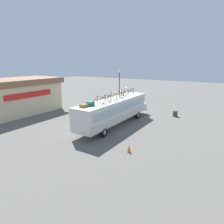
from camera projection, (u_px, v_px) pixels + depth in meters
The scene contains 15 objects.
ground_plane at pixel (114, 125), 23.04m from camera, with size 120.00×120.00×0.00m, color #605E59.
bus at pixel (115, 110), 22.75m from camera, with size 13.14×2.47×3.07m.
luggage_bag_1 at pixel (84, 106), 18.41m from camera, with size 0.74×0.56×0.30m, color olive.
luggage_bag_2 at pixel (90, 104), 18.97m from camera, with size 0.70×0.54×0.41m, color #1E7F66.
rooftop_bicycle_1 at pixel (99, 101), 19.17m from camera, with size 1.78×0.44×0.96m.
rooftop_bicycle_2 at pixel (106, 99), 20.33m from camera, with size 1.73×0.44×0.90m.
rooftop_bicycle_3 at pixel (113, 97), 21.45m from camera, with size 1.76×0.44×0.98m.
rooftop_bicycle_4 at pixel (120, 96), 22.51m from camera, with size 1.62×0.44×0.89m.
rooftop_bicycle_5 at pixel (123, 94), 23.84m from camera, with size 1.74×0.44×0.88m.
rooftop_bicycle_6 at pixel (125, 92), 25.15m from camera, with size 1.69×0.44×0.89m.
rooftop_bicycle_7 at pixel (131, 91), 26.11m from camera, with size 1.69×0.44×0.86m.
roadside_building at pixel (16, 96), 27.85m from camera, with size 12.42×6.56×4.91m.
trash_bin at pixel (175, 114), 26.69m from camera, with size 0.61×0.61×0.75m, color #3F3F47.
traffic_cone at pixel (129, 149), 16.01m from camera, with size 0.32×0.32×0.66m, color orange.
street_lamp at pixel (119, 83), 32.35m from camera, with size 0.40×0.40×5.87m.
Camera 1 is at (-18.69, -11.52, 7.17)m, focal length 31.55 mm.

